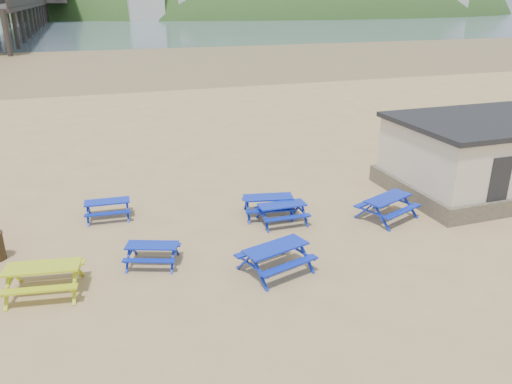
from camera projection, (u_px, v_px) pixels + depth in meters
name	position (u px, v px, depth m)	size (l,w,h in m)	color
ground	(254.00, 235.00, 17.40)	(400.00, 400.00, 0.00)	tan
wet_sand	(121.00, 60.00, 65.86)	(400.00, 400.00, 0.00)	olive
sea	(92.00, 22.00, 167.19)	(400.00, 400.00, 0.00)	#485A67
picnic_table_blue_a	(108.00, 209.00, 18.67)	(1.72, 1.43, 0.69)	#09109F
picnic_table_blue_b	(268.00, 206.00, 18.87)	(2.10, 1.82, 0.77)	#09109F
picnic_table_blue_c	(406.00, 175.00, 22.11)	(2.03, 1.66, 0.83)	#09109F
picnic_table_blue_d	(153.00, 254.00, 15.44)	(1.93, 1.75, 0.66)	#09109F
picnic_table_blue_e	(276.00, 259.00, 14.99)	(2.36, 2.09, 0.83)	#09109F
picnic_table_blue_f	(387.00, 208.00, 18.63)	(2.46, 2.24, 0.84)	#09109F
picnic_table_yellow	(44.00, 279.00, 13.89)	(2.24, 1.92, 0.84)	#93C511
amenity_block	(483.00, 156.00, 20.88)	(7.40, 5.40, 3.15)	#665B4C
pier	(33.00, 5.00, 167.02)	(24.00, 220.00, 39.29)	black
headland_town	(277.00, 35.00, 250.56)	(264.00, 144.00, 108.00)	#2D4C1E
picnic_table_blue_g	(282.00, 213.00, 18.28)	(1.77, 1.44, 0.73)	#09109F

